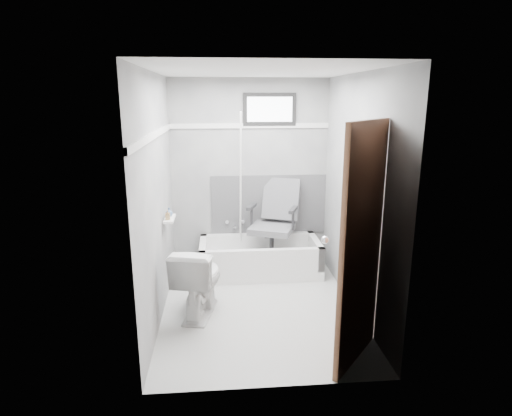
{
  "coord_description": "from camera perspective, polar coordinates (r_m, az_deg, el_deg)",
  "views": [
    {
      "loc": [
        -0.39,
        -4.12,
        2.16
      ],
      "look_at": [
        0.0,
        0.35,
        1.0
      ],
      "focal_mm": 30.0,
      "sensor_mm": 36.0,
      "label": 1
    }
  ],
  "objects": [
    {
      "name": "pole",
      "position": [
        5.3,
        -2.07,
        2.4
      ],
      "size": [
        0.02,
        0.42,
        1.91
      ],
      "primitive_type": "cylinder",
      "rotation": [
        0.2,
        0.0,
        0.0
      ],
      "color": "white",
      "rests_on": "bathtub"
    },
    {
      "name": "floor",
      "position": [
        4.66,
        0.38,
        -13.08
      ],
      "size": [
        2.6,
        2.6,
        0.0
      ],
      "primitive_type": "plane",
      "color": "silver",
      "rests_on": "ground"
    },
    {
      "name": "ceiling",
      "position": [
        4.14,
        0.44,
        17.84
      ],
      "size": [
        2.6,
        2.6,
        0.0
      ],
      "primitive_type": "plane",
      "rotation": [
        3.14,
        0.0,
        0.0
      ],
      "color": "silver",
      "rests_on": "floor"
    },
    {
      "name": "door",
      "position": [
        3.35,
        19.59,
        -6.58
      ],
      "size": [
        0.78,
        0.78,
        2.0
      ],
      "primitive_type": null,
      "color": "brown",
      "rests_on": "floor"
    },
    {
      "name": "wall_left",
      "position": [
        4.27,
        -13.08,
        1.14
      ],
      "size": [
        0.02,
        2.6,
        2.4
      ],
      "primitive_type": "cube",
      "color": "slate",
      "rests_on": "floor"
    },
    {
      "name": "bathtub",
      "position": [
        5.43,
        0.52,
        -6.54
      ],
      "size": [
        1.5,
        0.7,
        0.42
      ],
      "primitive_type": null,
      "color": "white",
      "rests_on": "floor"
    },
    {
      "name": "window",
      "position": [
        5.44,
        1.82,
        13.02
      ],
      "size": [
        0.66,
        0.04,
        0.4
      ],
      "primitive_type": null,
      "color": "black",
      "rests_on": "wall_back"
    },
    {
      "name": "wall_right",
      "position": [
        4.45,
        13.35,
        1.65
      ],
      "size": [
        0.02,
        2.6,
        2.4
      ],
      "primitive_type": "cube",
      "color": "slate",
      "rests_on": "floor"
    },
    {
      "name": "soap_bottle_a",
      "position": [
        4.59,
        -11.7,
        -0.89
      ],
      "size": [
        0.05,
        0.05,
        0.1
      ],
      "primitive_type": "imported",
      "rotation": [
        0.0,
        0.0,
        0.01
      ],
      "color": "#A07F50",
      "rests_on": "shelf"
    },
    {
      "name": "shelf",
      "position": [
        4.68,
        -11.43,
        -1.41
      ],
      "size": [
        0.1,
        0.32,
        0.02
      ],
      "primitive_type": "cube",
      "color": "white",
      "rests_on": "wall_left"
    },
    {
      "name": "faucet",
      "position": [
        5.62,
        -2.84,
        -2.15
      ],
      "size": [
        0.26,
        0.1,
        0.16
      ],
      "primitive_type": null,
      "color": "silver",
      "rests_on": "wall_back"
    },
    {
      "name": "wall_front",
      "position": [
        3.0,
        2.73,
        -4.15
      ],
      "size": [
        2.0,
        0.02,
        2.4
      ],
      "primitive_type": "cube",
      "color": "slate",
      "rests_on": "floor"
    },
    {
      "name": "trim_back",
      "position": [
        5.43,
        -0.87,
        10.91
      ],
      "size": [
        2.0,
        0.02,
        0.06
      ],
      "primitive_type": "cube",
      "color": "white",
      "rests_on": "wall_back"
    },
    {
      "name": "soap_bottle_b",
      "position": [
        4.72,
        -11.51,
        -0.51
      ],
      "size": [
        0.1,
        0.1,
        0.1
      ],
      "primitive_type": "imported",
      "rotation": [
        0.0,
        0.0,
        0.48
      ],
      "color": "slate",
      "rests_on": "shelf"
    },
    {
      "name": "wall_back",
      "position": [
        5.51,
        -0.85,
        4.47
      ],
      "size": [
        2.0,
        0.02,
        2.4
      ],
      "primitive_type": "cube",
      "color": "slate",
      "rests_on": "floor"
    },
    {
      "name": "office_chair",
      "position": [
        5.35,
        2.14,
        -1.95
      ],
      "size": [
        0.79,
        0.79,
        1.05
      ],
      "primitive_type": null,
      "rotation": [
        0.0,
        0.0,
        -0.37
      ],
      "color": "#5C5C61",
      "rests_on": "bathtub"
    },
    {
      "name": "toilet",
      "position": [
        4.43,
        -7.65,
        -9.5
      ],
      "size": [
        0.58,
        0.82,
        0.73
      ],
      "primitive_type": "imported",
      "rotation": [
        0.0,
        0.0,
        2.91
      ],
      "color": "white",
      "rests_on": "floor"
    },
    {
      "name": "trim_left",
      "position": [
        4.17,
        -13.39,
        9.46
      ],
      "size": [
        0.02,
        2.6,
        0.06
      ],
      "primitive_type": "cube",
      "color": "white",
      "rests_on": "wall_left"
    },
    {
      "name": "backerboard",
      "position": [
        5.61,
        1.72,
        0.47
      ],
      "size": [
        1.5,
        0.02,
        0.78
      ],
      "primitive_type": "cube",
      "color": "#4C4C4F",
      "rests_on": "wall_back"
    }
  ]
}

